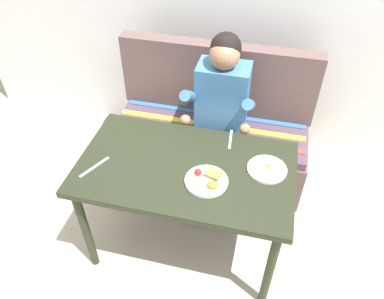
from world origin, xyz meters
TOP-DOWN VIEW (x-y plane):
  - ground_plane at (0.00, 0.00)m, footprint 8.00×8.00m
  - table at (0.00, 0.00)m, footprint 1.20×0.70m
  - couch at (0.00, 0.76)m, footprint 1.44×0.56m
  - person at (0.08, 0.59)m, footprint 0.45×0.61m
  - plate_breakfast at (0.14, -0.09)m, footprint 0.23×0.23m
  - plate_eggs at (0.44, 0.07)m, footprint 0.22×0.22m
  - fork at (0.20, 0.28)m, footprint 0.03×0.17m
  - knife at (-0.48, -0.13)m, footprint 0.10×0.19m

SIDE VIEW (x-z plane):
  - ground_plane at x=0.00m, z-range 0.00..0.00m
  - couch at x=0.00m, z-range -0.17..0.83m
  - table at x=0.00m, z-range 0.28..1.01m
  - fork at x=0.20m, z-range 0.73..0.73m
  - knife at x=-0.48m, z-range 0.73..0.73m
  - plate_eggs at x=0.44m, z-range 0.72..0.76m
  - person at x=0.08m, z-range 0.13..1.35m
  - plate_breakfast at x=0.14m, z-range 0.72..0.77m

